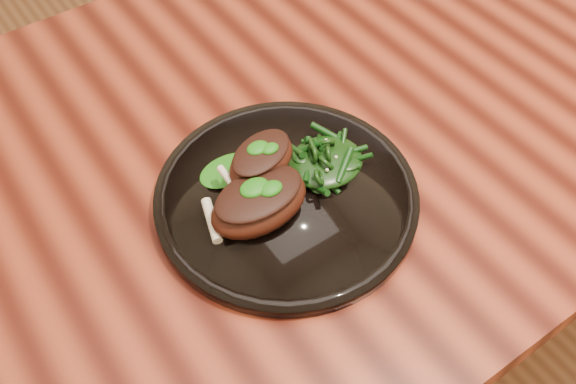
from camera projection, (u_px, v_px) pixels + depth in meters
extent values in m
plane|color=brown|center=(364.00, 313.00, 1.50)|extent=(4.00, 4.00, 0.00)
cube|color=#380D07|center=(411.00, 72.00, 0.94)|extent=(1.60, 0.80, 0.04)
cylinder|color=#3A160D|center=(515.00, 7.00, 1.67)|extent=(0.06, 0.06, 0.71)
cylinder|color=black|center=(286.00, 197.00, 0.75)|extent=(0.31, 0.31, 0.02)
torus|color=black|center=(286.00, 196.00, 0.75)|extent=(0.31, 0.31, 0.02)
cylinder|color=black|center=(286.00, 194.00, 0.75)|extent=(0.20, 0.20, 0.00)
ellipsoid|color=#3B150B|center=(259.00, 204.00, 0.71)|extent=(0.12, 0.08, 0.05)
ellipsoid|color=black|center=(259.00, 193.00, 0.69)|extent=(0.11, 0.07, 0.01)
cylinder|color=beige|center=(212.00, 220.00, 0.70)|extent=(0.03, 0.06, 0.01)
ellipsoid|color=#0D4F08|center=(258.00, 189.00, 0.69)|extent=(0.03, 0.03, 0.01)
ellipsoid|color=#3B150B|center=(261.00, 161.00, 0.73)|extent=(0.11, 0.08, 0.04)
ellipsoid|color=black|center=(261.00, 152.00, 0.72)|extent=(0.09, 0.08, 0.01)
cylinder|color=beige|center=(230.00, 180.00, 0.72)|extent=(0.01, 0.04, 0.01)
ellipsoid|color=#0D4F08|center=(261.00, 149.00, 0.72)|extent=(0.03, 0.02, 0.01)
ellipsoid|color=#0D4F08|center=(228.00, 170.00, 0.77)|extent=(0.07, 0.05, 0.00)
ellipsoid|color=black|center=(326.00, 162.00, 0.76)|extent=(0.09, 0.08, 0.02)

